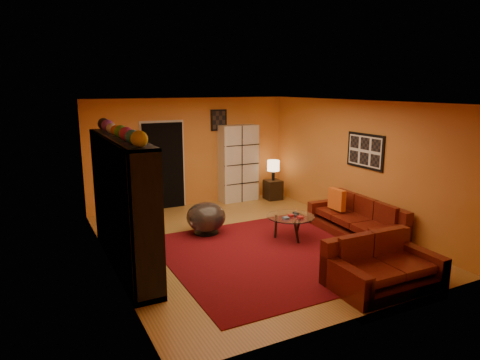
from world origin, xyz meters
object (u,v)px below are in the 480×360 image
tv (127,207)px  table_lamp (273,166)px  side_table (273,190)px  sofa (358,220)px  storage_cabinet (238,163)px  coffee_table (291,218)px  entertainment_unit (123,203)px  bowl_chair (206,217)px  loveseat (380,266)px

tv → table_lamp: size_ratio=1.83×
side_table → table_lamp: 0.62m
sofa → storage_cabinet: 3.59m
coffee_table → table_lamp: size_ratio=1.74×
sofa → side_table: sofa is taller
sofa → coffee_table: size_ratio=2.39×
entertainment_unit → bowl_chair: entertainment_unit is taller
table_lamp → bowl_chair: bearing=-146.8°
coffee_table → storage_cabinet: bearing=82.4°
tv → storage_cabinet: size_ratio=0.49×
entertainment_unit → storage_cabinet: bearing=38.9°
loveseat → table_lamp: (1.14, 4.90, 0.59)m
bowl_chair → table_lamp: bearing=33.2°
table_lamp → sofa: bearing=-88.3°
tv → loveseat: tv is taller
storage_cabinet → table_lamp: size_ratio=3.71×
coffee_table → bowl_chair: bowl_chair is taller
side_table → table_lamp: (0.00, 0.00, 0.62)m
tv → bowl_chair: tv is taller
tv → bowl_chair: 2.03m
entertainment_unit → loveseat: size_ratio=1.85×
bowl_chair → side_table: (2.56, 1.68, -0.09)m
tv → loveseat: size_ratio=0.59×
sofa → storage_cabinet: storage_cabinet is taller
side_table → entertainment_unit: bearing=-150.1°
sofa → side_table: size_ratio=4.30×
bowl_chair → table_lamp: size_ratio=1.50×
table_lamp → tv: bearing=-148.9°
entertainment_unit → tv: bearing=-60.2°
coffee_table → side_table: size_ratio=1.80×
sofa → coffee_table: sofa is taller
tv → loveseat: 3.96m
sofa → storage_cabinet: size_ratio=1.12×
tv → storage_cabinet: storage_cabinet is taller
entertainment_unit → table_lamp: bearing=29.9°
coffee_table → storage_cabinet: size_ratio=0.47×
storage_cabinet → bowl_chair: storage_cabinet is taller
tv → coffee_table: 3.08m
sofa → bowl_chair: (-2.66, 1.40, 0.05)m
tv → storage_cabinet: bearing=-49.8°
loveseat → table_lamp: size_ratio=3.12×
entertainment_unit → tv: size_ratio=3.16×
tv → sofa: bearing=-96.7°
entertainment_unit → sofa: entertainment_unit is taller
tv → table_lamp: (4.27, 2.57, -0.13)m
storage_cabinet → bowl_chair: 2.70m
loveseat → storage_cabinet: (0.29, 5.21, 0.68)m
loveseat → storage_cabinet: 5.27m
tv → coffee_table: bearing=-92.3°
coffee_table → storage_cabinet: storage_cabinet is taller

